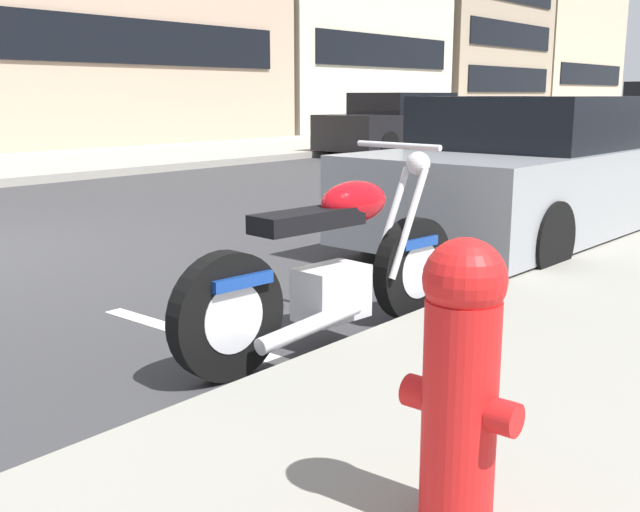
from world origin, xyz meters
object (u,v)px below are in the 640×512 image
at_px(parked_car_behind_motorcycle, 533,175).
at_px(fire_hydrant, 461,378).
at_px(parked_motorcycle, 335,271).
at_px(car_opposite_curb, 399,125).

distance_m(parked_car_behind_motorcycle, fire_hydrant, 5.42).
relative_size(parked_motorcycle, car_opposite_curb, 0.50).
bearing_deg(car_opposite_curb, fire_hydrant, 38.23).
xyz_separation_m(parked_car_behind_motorcycle, car_opposite_curb, (8.32, 7.23, 0.04)).
bearing_deg(parked_motorcycle, fire_hydrant, -125.79).
xyz_separation_m(parked_motorcycle, parked_car_behind_motorcycle, (3.63, 0.50, 0.22)).
distance_m(parked_car_behind_motorcycle, car_opposite_curb, 11.02).
distance_m(car_opposite_curb, fire_hydrant, 16.26).
bearing_deg(fire_hydrant, parked_motorcycle, 48.98).
bearing_deg(car_opposite_curb, parked_motorcycle, 36.17).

